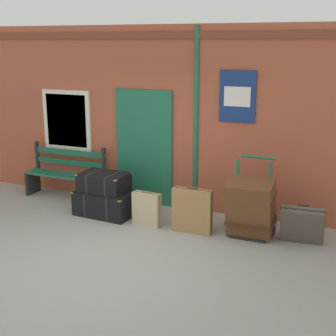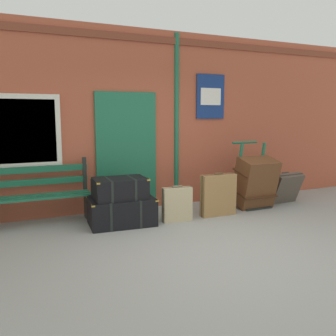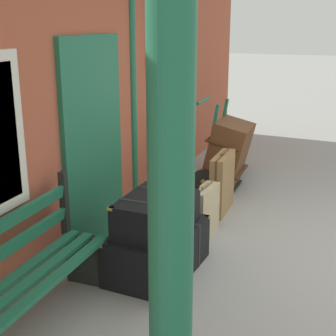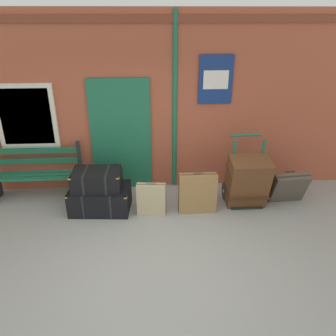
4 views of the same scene
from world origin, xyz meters
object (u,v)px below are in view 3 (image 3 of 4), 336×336
at_px(steamer_trunk_middle, 157,213).
at_px(porters_trolley, 215,167).
at_px(suitcase_brown, 222,183).
at_px(steamer_trunk_base, 158,250).
at_px(large_brown_trunk, 228,154).
at_px(platform_bench, 27,278).
at_px(suitcase_tan, 205,212).
at_px(suitcase_olive, 237,152).

distance_m(steamer_trunk_middle, porters_trolley, 2.58).
height_order(steamer_trunk_middle, suitcase_brown, steamer_trunk_middle).
relative_size(steamer_trunk_base, suitcase_brown, 1.41).
bearing_deg(large_brown_trunk, steamer_trunk_base, 179.51).
height_order(platform_bench, porters_trolley, porters_trolley).
xyz_separation_m(platform_bench, suitcase_tan, (2.06, -0.74, -0.17)).
bearing_deg(steamer_trunk_base, porters_trolley, 3.38).
bearing_deg(suitcase_brown, platform_bench, 165.72).
bearing_deg(steamer_trunk_base, suitcase_tan, -12.38).
bearing_deg(steamer_trunk_middle, suitcase_olive, 0.32).
bearing_deg(platform_bench, steamer_trunk_middle, -25.30).
bearing_deg(large_brown_trunk, suitcase_olive, 2.79).
bearing_deg(steamer_trunk_middle, large_brown_trunk, -0.42).
bearing_deg(steamer_trunk_base, platform_bench, 155.28).
xyz_separation_m(large_brown_trunk, suitcase_tan, (-1.66, -0.17, -0.20)).
height_order(steamer_trunk_base, porters_trolley, porters_trolley).
xyz_separation_m(porters_trolley, suitcase_olive, (0.77, -0.13, 0.03)).
bearing_deg(suitcase_olive, steamer_trunk_middle, -179.68).
xyz_separation_m(platform_bench, large_brown_trunk, (3.72, -0.57, 0.03)).
bearing_deg(suitcase_tan, platform_bench, 160.28).
height_order(steamer_trunk_middle, suitcase_olive, steamer_trunk_middle).
xyz_separation_m(steamer_trunk_middle, large_brown_trunk, (2.56, -0.02, -0.10)).
distance_m(steamer_trunk_base, suitcase_olive, 3.30).
relative_size(steamer_trunk_base, suitcase_tan, 1.78).
xyz_separation_m(large_brown_trunk, suitcase_olive, (0.77, 0.04, -0.18)).
relative_size(steamer_trunk_base, suitcase_olive, 1.63).
distance_m(large_brown_trunk, suitcase_brown, 0.90).
relative_size(steamer_trunk_middle, suitcase_olive, 1.27).
xyz_separation_m(porters_trolley, suitcase_brown, (-0.88, -0.33, 0.08)).
bearing_deg(porters_trolley, steamer_trunk_base, -176.62).
xyz_separation_m(platform_bench, steamer_trunk_middle, (1.16, -0.55, 0.14)).
bearing_deg(steamer_trunk_middle, suitcase_tan, -11.87).
bearing_deg(porters_trolley, suitcase_olive, -9.89).
distance_m(porters_trolley, large_brown_trunk, 0.27).
xyz_separation_m(steamer_trunk_middle, suitcase_olive, (3.33, 0.02, -0.28)).
height_order(platform_bench, large_brown_trunk, platform_bench).
bearing_deg(steamer_trunk_middle, suitcase_brown, -5.91).
bearing_deg(suitcase_brown, suitcase_tan, -178.94).
bearing_deg(platform_bench, large_brown_trunk, -8.67).
relative_size(platform_bench, steamer_trunk_base, 1.52).
bearing_deg(suitcase_olive, suitcase_tan, -175.14).
bearing_deg(porters_trolley, suitcase_tan, -168.44).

